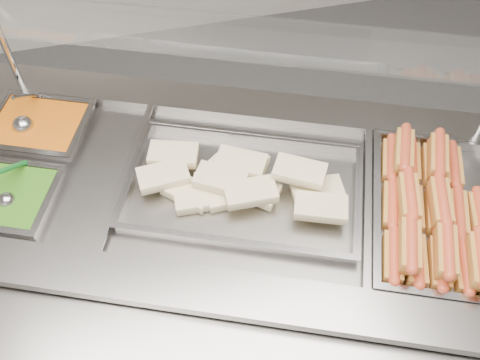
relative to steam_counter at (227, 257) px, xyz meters
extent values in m
cube|color=slate|center=(0.00, 0.00, -0.01)|extent=(2.14, 1.51, 0.95)
cube|color=gray|center=(-0.14, -0.35, 0.48)|extent=(1.96, 0.91, 0.03)
cube|color=gray|center=(0.14, 0.35, 0.48)|extent=(1.96, 0.91, 0.03)
cube|color=black|center=(0.00, 0.00, 0.35)|extent=(1.88, 1.25, 0.02)
cube|color=gray|center=(0.44, -0.18, 0.49)|extent=(0.26, 0.59, 0.01)
cube|color=gray|center=(-0.30, 0.12, 0.49)|extent=(0.26, 0.59, 0.01)
cube|color=gray|center=(-0.21, -0.52, 0.44)|extent=(1.93, 1.00, 0.02)
cube|color=silver|center=(0.08, 0.21, 0.91)|extent=(1.79, 0.98, 0.09)
cube|color=#BA370A|center=(-0.59, 0.41, 0.45)|extent=(0.37, 0.34, 0.10)
cube|color=#16550D|center=(-0.71, 0.12, 0.45)|extent=(0.37, 0.34, 0.10)
cube|color=#AD5C24|center=(0.43, -0.38, 0.47)|extent=(0.12, 0.17, 0.06)
cylinder|color=#BC4321|center=(0.43, -0.38, 0.50)|extent=(0.10, 0.18, 0.03)
cube|color=#AD5C24|center=(0.51, -0.21, 0.47)|extent=(0.12, 0.17, 0.06)
cylinder|color=#BC4321|center=(0.51, -0.21, 0.50)|extent=(0.10, 0.18, 0.03)
cube|color=#AD5C24|center=(0.58, -0.03, 0.47)|extent=(0.12, 0.17, 0.06)
cylinder|color=#BC4321|center=(0.58, -0.03, 0.50)|extent=(0.10, 0.18, 0.03)
cube|color=#AD5C24|center=(0.50, -0.41, 0.48)|extent=(0.11, 0.17, 0.06)
cylinder|color=#BC4321|center=(0.50, -0.41, 0.50)|extent=(0.10, 0.18, 0.03)
cube|color=#AD5C24|center=(0.57, -0.23, 0.47)|extent=(0.11, 0.17, 0.06)
cylinder|color=#BC4321|center=(0.57, -0.23, 0.50)|extent=(0.10, 0.18, 0.03)
cube|color=#AD5C24|center=(0.64, -0.06, 0.47)|extent=(0.12, 0.17, 0.06)
cylinder|color=#BC4321|center=(0.64, -0.06, 0.50)|extent=(0.10, 0.18, 0.03)
cube|color=#AD5C24|center=(0.56, -0.44, 0.48)|extent=(0.12, 0.17, 0.06)
cylinder|color=#BC4321|center=(0.56, -0.44, 0.50)|extent=(0.10, 0.18, 0.03)
cube|color=#AD5C24|center=(0.63, -0.26, 0.48)|extent=(0.12, 0.17, 0.06)
cylinder|color=#BC4321|center=(0.63, -0.26, 0.50)|extent=(0.10, 0.18, 0.03)
cube|color=#AD5C24|center=(0.71, -0.08, 0.47)|extent=(0.12, 0.17, 0.06)
cylinder|color=#BC4321|center=(0.71, -0.08, 0.50)|extent=(0.10, 0.18, 0.03)
cube|color=#AD5C24|center=(0.63, -0.46, 0.47)|extent=(0.11, 0.17, 0.06)
cylinder|color=#BC4321|center=(0.63, -0.46, 0.50)|extent=(0.09, 0.18, 0.03)
cube|color=#AD5C24|center=(0.70, -0.28, 0.48)|extent=(0.12, 0.17, 0.06)
cylinder|color=#BC4321|center=(0.70, -0.28, 0.50)|extent=(0.10, 0.18, 0.03)
cube|color=#AD5C24|center=(0.77, -0.11, 0.47)|extent=(0.12, 0.17, 0.06)
cylinder|color=#BC4321|center=(0.77, -0.11, 0.50)|extent=(0.10, 0.18, 0.03)
cube|color=#AD5C24|center=(0.76, -0.31, 0.47)|extent=(0.11, 0.17, 0.06)
cube|color=#AD5C24|center=(0.48, -0.38, 0.53)|extent=(0.12, 0.17, 0.06)
cylinder|color=#BC4321|center=(0.48, -0.38, 0.55)|extent=(0.10, 0.18, 0.03)
cube|color=#AD5C24|center=(0.55, -0.22, 0.53)|extent=(0.11, 0.17, 0.06)
cylinder|color=#BC4321|center=(0.55, -0.22, 0.55)|extent=(0.09, 0.18, 0.03)
cube|color=#AD5C24|center=(0.61, -0.04, 0.53)|extent=(0.12, 0.17, 0.06)
cylinder|color=#BC4321|center=(0.61, -0.04, 0.55)|extent=(0.11, 0.18, 0.03)
cube|color=#AD5C24|center=(0.57, -0.43, 0.53)|extent=(0.12, 0.17, 0.06)
cylinder|color=#BC4321|center=(0.57, -0.43, 0.55)|extent=(0.11, 0.18, 0.03)
cube|color=#AD5C24|center=(0.63, -0.26, 0.53)|extent=(0.11, 0.17, 0.06)
cylinder|color=#BC4321|center=(0.63, -0.26, 0.55)|extent=(0.09, 0.18, 0.03)
cube|color=#AD5C24|center=(0.71, -0.09, 0.53)|extent=(0.12, 0.17, 0.06)
cylinder|color=#BC4321|center=(0.71, -0.09, 0.55)|extent=(0.11, 0.18, 0.03)
cube|color=#AD5C24|center=(0.65, -0.48, 0.53)|extent=(0.12, 0.17, 0.06)
cube|color=beige|center=(-0.09, -0.04, 0.48)|extent=(0.17, 0.10, 0.04)
cube|color=beige|center=(0.02, 0.03, 0.49)|extent=(0.18, 0.19, 0.04)
cube|color=beige|center=(0.29, -0.10, 0.49)|extent=(0.17, 0.10, 0.04)
cube|color=beige|center=(0.09, -0.05, 0.49)|extent=(0.19, 0.18, 0.04)
cube|color=beige|center=(-0.02, 0.00, 0.48)|extent=(0.18, 0.13, 0.04)
cube|color=beige|center=(0.02, -0.05, 0.48)|extent=(0.17, 0.10, 0.04)
cube|color=beige|center=(0.08, 0.07, 0.48)|extent=(0.19, 0.17, 0.04)
cube|color=beige|center=(-0.12, 0.00, 0.48)|extent=(0.18, 0.18, 0.04)
cube|color=beige|center=(0.27, -0.19, 0.52)|extent=(0.19, 0.15, 0.04)
cube|color=beige|center=(-0.14, 0.14, 0.52)|extent=(0.18, 0.14, 0.04)
cube|color=beige|center=(0.07, -0.08, 0.52)|extent=(0.17, 0.10, 0.04)
cube|color=beige|center=(0.07, 0.05, 0.52)|extent=(0.19, 0.16, 0.04)
cube|color=beige|center=(-0.01, -0.01, 0.52)|extent=(0.19, 0.16, 0.04)
cube|color=beige|center=(-0.19, 0.05, 0.52)|extent=(0.17, 0.10, 0.04)
cube|color=beige|center=(0.24, -0.06, 0.55)|extent=(0.19, 0.16, 0.04)
sphere|color=#A5A6AA|center=(-0.64, 0.41, 0.50)|extent=(0.08, 0.08, 0.08)
cylinder|color=#A5A6AA|center=(-0.61, 0.49, 0.56)|extent=(0.07, 0.15, 0.13)
sphere|color=#A5A6AA|center=(-0.69, 0.09, 0.49)|extent=(0.06, 0.06, 0.06)
cylinder|color=#126926|center=(-0.66, 0.17, 0.56)|extent=(0.07, 0.14, 0.12)
camera|label=1|loc=(-0.19, -1.05, 1.89)|focal=40.00mm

